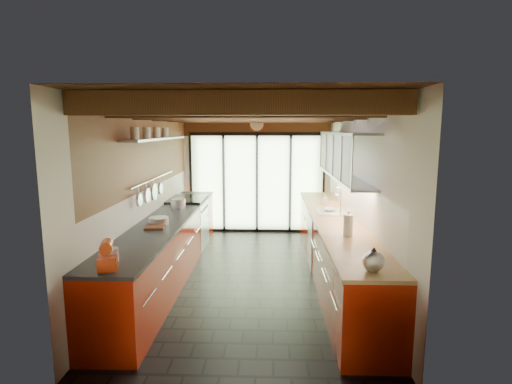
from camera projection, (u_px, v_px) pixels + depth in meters
ground at (251, 275)px, 6.19m from camera, size 5.50×5.50×0.00m
room_shell at (251, 169)px, 5.93m from camera, size 5.50×5.50×5.50m
ceiling_beams at (252, 115)px, 6.17m from camera, size 3.14×5.06×4.90m
glass_door at (257, 157)px, 8.58m from camera, size 2.95×0.10×2.90m
left_counter at (169, 246)px, 6.16m from camera, size 0.68×5.00×0.92m
range_stove at (188, 223)px, 7.59m from camera, size 0.66×0.90×0.97m
right_counter at (334, 248)px, 6.07m from camera, size 0.68×5.00×0.92m
sink_assembly at (332, 210)px, 6.38m from camera, size 0.45×0.52×0.43m
upper_cabinets_right at (344, 155)px, 6.14m from camera, size 0.34×3.00×3.00m
left_wall_fixtures at (155, 153)px, 6.09m from camera, size 0.28×2.60×0.96m
stand_mixer at (108, 256)px, 3.86m from camera, size 0.25×0.34×0.28m
pot_large at (178, 203)px, 6.76m from camera, size 0.30×0.30×0.15m
pot_small at (159, 221)px, 5.60m from camera, size 0.34×0.34×0.10m
cutting_board at (156, 226)px, 5.44m from camera, size 0.29×0.38×0.03m
kettle at (373, 260)px, 3.76m from camera, size 0.25×0.28×0.24m
paper_towel at (348, 225)px, 4.99m from camera, size 0.13×0.13×0.32m
soap_bottle at (325, 199)px, 7.11m from camera, size 0.09×0.09×0.18m
bowl at (330, 210)px, 6.50m from camera, size 0.25×0.25×0.05m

